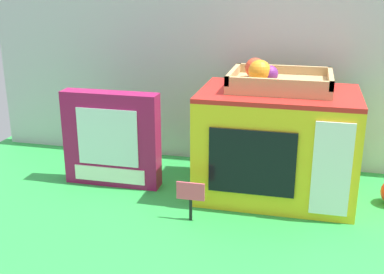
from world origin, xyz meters
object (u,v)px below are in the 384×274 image
at_px(food_groups_crate, 276,80).
at_px(price_sign, 191,195).
at_px(toy_microwave, 277,144).
at_px(cookie_set_box, 112,139).

relative_size(food_groups_crate, price_sign, 2.65).
height_order(toy_microwave, price_sign, toy_microwave).
distance_m(toy_microwave, price_sign, 0.29).
xyz_separation_m(food_groups_crate, cookie_set_box, (-0.45, -0.07, -0.18)).
relative_size(cookie_set_box, price_sign, 2.77).
bearing_deg(food_groups_crate, toy_microwave, -62.40).
relative_size(toy_microwave, cookie_set_box, 1.48).
distance_m(toy_microwave, food_groups_crate, 0.17).
bearing_deg(price_sign, food_groups_crate, 52.97).
relative_size(toy_microwave, price_sign, 4.11).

